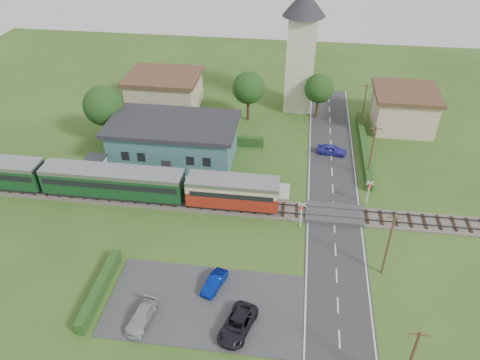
# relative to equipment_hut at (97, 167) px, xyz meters

# --- Properties ---
(ground) EXTENTS (120.00, 120.00, 0.00)m
(ground) POSITION_rel_equipment_hut_xyz_m (18.00, -5.20, -1.75)
(ground) COLOR #2D4C19
(railway_track) EXTENTS (76.00, 3.20, 0.49)m
(railway_track) POSITION_rel_equipment_hut_xyz_m (18.00, -3.20, -1.64)
(railway_track) COLOR #4C443D
(railway_track) RESTS_ON ground
(road) EXTENTS (6.00, 70.00, 0.05)m
(road) POSITION_rel_equipment_hut_xyz_m (28.00, -5.20, -1.72)
(road) COLOR #28282B
(road) RESTS_ON ground
(car_park) EXTENTS (17.00, 9.00, 0.08)m
(car_park) POSITION_rel_equipment_hut_xyz_m (16.50, -17.20, -1.71)
(car_park) COLOR #333335
(car_park) RESTS_ON ground
(crossing_deck) EXTENTS (6.20, 3.40, 0.45)m
(crossing_deck) POSITION_rel_equipment_hut_xyz_m (28.00, -3.20, -1.52)
(crossing_deck) COLOR #333335
(crossing_deck) RESTS_ON ground
(platform) EXTENTS (30.00, 3.00, 0.45)m
(platform) POSITION_rel_equipment_hut_xyz_m (8.00, 0.00, -1.52)
(platform) COLOR gray
(platform) RESTS_ON ground
(equipment_hut) EXTENTS (2.30, 2.30, 2.55)m
(equipment_hut) POSITION_rel_equipment_hut_xyz_m (0.00, 0.00, 0.00)
(equipment_hut) COLOR beige
(equipment_hut) RESTS_ON platform
(station_building) EXTENTS (16.00, 9.00, 5.30)m
(station_building) POSITION_rel_equipment_hut_xyz_m (8.00, 5.79, 0.95)
(station_building) COLOR #38575D
(station_building) RESTS_ON ground
(train) EXTENTS (43.20, 2.90, 3.40)m
(train) POSITION_rel_equipment_hut_xyz_m (0.12, -3.20, 0.43)
(train) COLOR #232328
(train) RESTS_ON ground
(church_tower) EXTENTS (6.00, 6.00, 17.60)m
(church_tower) POSITION_rel_equipment_hut_xyz_m (23.00, 22.80, 8.48)
(church_tower) COLOR beige
(church_tower) RESTS_ON ground
(house_west) EXTENTS (10.80, 8.80, 5.50)m
(house_west) POSITION_rel_equipment_hut_xyz_m (3.00, 19.80, 1.04)
(house_west) COLOR tan
(house_west) RESTS_ON ground
(house_east) EXTENTS (8.80, 8.80, 5.50)m
(house_east) POSITION_rel_equipment_hut_xyz_m (38.00, 18.80, 1.05)
(house_east) COLOR tan
(house_east) RESTS_ON ground
(hedge_carpark) EXTENTS (0.80, 9.00, 1.20)m
(hedge_carpark) POSITION_rel_equipment_hut_xyz_m (7.00, -17.20, -1.15)
(hedge_carpark) COLOR #193814
(hedge_carpark) RESTS_ON ground
(hedge_roadside) EXTENTS (0.80, 18.00, 1.20)m
(hedge_roadside) POSITION_rel_equipment_hut_xyz_m (32.20, 10.80, -1.15)
(hedge_roadside) COLOR #193814
(hedge_roadside) RESTS_ON ground
(hedge_station) EXTENTS (22.00, 0.80, 1.30)m
(hedge_station) POSITION_rel_equipment_hut_xyz_m (8.00, 10.30, -1.10)
(hedge_station) COLOR #193814
(hedge_station) RESTS_ON ground
(tree_a) EXTENTS (5.20, 5.20, 8.00)m
(tree_a) POSITION_rel_equipment_hut_xyz_m (-2.00, 8.80, 3.63)
(tree_a) COLOR #332316
(tree_a) RESTS_ON ground
(tree_b) EXTENTS (4.60, 4.60, 7.34)m
(tree_b) POSITION_rel_equipment_hut_xyz_m (16.00, 17.80, 3.27)
(tree_b) COLOR #332316
(tree_b) RESTS_ON ground
(tree_c) EXTENTS (4.20, 4.20, 6.78)m
(tree_c) POSITION_rel_equipment_hut_xyz_m (26.00, 19.80, 2.91)
(tree_c) COLOR #332316
(tree_c) RESTS_ON ground
(utility_pole_b) EXTENTS (1.40, 0.22, 7.00)m
(utility_pole_b) POSITION_rel_equipment_hut_xyz_m (32.20, -11.20, 1.88)
(utility_pole_b) COLOR #473321
(utility_pole_b) RESTS_ON ground
(utility_pole_c) EXTENTS (1.40, 0.22, 7.00)m
(utility_pole_c) POSITION_rel_equipment_hut_xyz_m (32.20, 4.80, 1.88)
(utility_pole_c) COLOR #473321
(utility_pole_c) RESTS_ON ground
(utility_pole_d) EXTENTS (1.40, 0.22, 7.00)m
(utility_pole_d) POSITION_rel_equipment_hut_xyz_m (32.20, 16.80, 1.88)
(utility_pole_d) COLOR #473321
(utility_pole_d) RESTS_ON ground
(crossing_signal_near) EXTENTS (0.84, 0.28, 3.28)m
(crossing_signal_near) POSITION_rel_equipment_hut_xyz_m (24.40, -5.61, 0.39)
(crossing_signal_near) COLOR silver
(crossing_signal_near) RESTS_ON ground
(crossing_signal_far) EXTENTS (0.84, 0.28, 3.28)m
(crossing_signal_far) POSITION_rel_equipment_hut_xyz_m (31.60, -0.81, 0.39)
(crossing_signal_far) COLOR silver
(crossing_signal_far) RESTS_ON ground
(streetlamp_west) EXTENTS (0.30, 0.30, 5.15)m
(streetlamp_west) POSITION_rel_equipment_hut_xyz_m (-4.00, 14.80, 1.29)
(streetlamp_west) COLOR #3F3F47
(streetlamp_west) RESTS_ON ground
(streetlamp_east) EXTENTS (0.30, 0.30, 5.15)m
(streetlamp_east) POSITION_rel_equipment_hut_xyz_m (34.00, 21.80, 1.29)
(streetlamp_east) COLOR #3F3F47
(streetlamp_east) RESTS_ON ground
(car_on_road) EXTENTS (3.94, 2.00, 1.28)m
(car_on_road) POSITION_rel_equipment_hut_xyz_m (28.00, 9.64, -1.06)
(car_on_road) COLOR #2D30A4
(car_on_road) RESTS_ON road
(car_park_blue) EXTENTS (2.13, 3.58, 1.12)m
(car_park_blue) POSITION_rel_equipment_hut_xyz_m (16.98, -15.10, -1.11)
(car_park_blue) COLOR navy
(car_park_blue) RESTS_ON car_park
(car_park_silver) EXTENTS (2.19, 4.16, 1.15)m
(car_park_silver) POSITION_rel_equipment_hut_xyz_m (11.66, -19.70, -1.09)
(car_park_silver) COLOR #A5A5A7
(car_park_silver) RESTS_ON car_park
(car_park_dark) EXTENTS (3.27, 5.00, 1.28)m
(car_park_dark) POSITION_rel_equipment_hut_xyz_m (19.69, -19.41, -1.03)
(car_park_dark) COLOR black
(car_park_dark) RESTS_ON car_park
(pedestrian_near) EXTENTS (0.76, 0.55, 1.93)m
(pedestrian_near) POSITION_rel_equipment_hut_xyz_m (15.30, -0.49, -0.33)
(pedestrian_near) COLOR gray
(pedestrian_near) RESTS_ON platform
(pedestrian_far) EXTENTS (0.65, 0.80, 1.54)m
(pedestrian_far) POSITION_rel_equipment_hut_xyz_m (2.46, -0.59, -0.53)
(pedestrian_far) COLOR gray
(pedestrian_far) RESTS_ON platform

